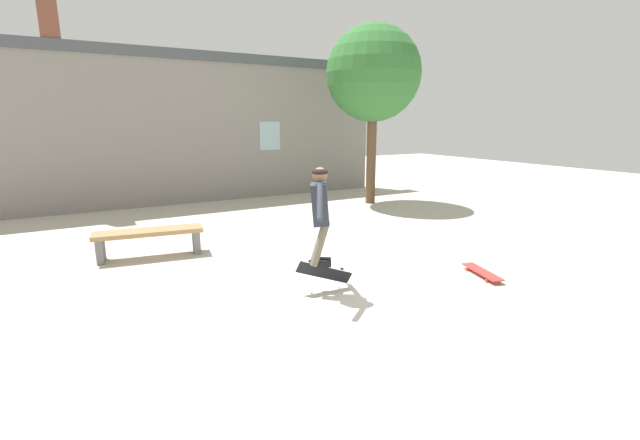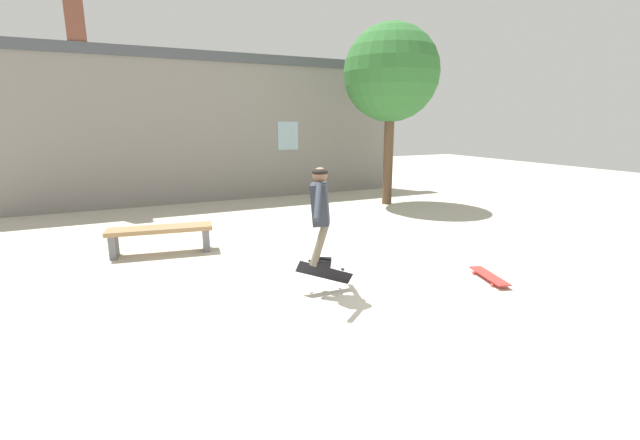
{
  "view_description": "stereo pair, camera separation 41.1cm",
  "coord_description": "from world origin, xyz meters",
  "px_view_note": "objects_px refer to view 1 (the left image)",
  "views": [
    {
      "loc": [
        -3.1,
        -5.1,
        2.44
      ],
      "look_at": [
        -0.23,
        -0.01,
        1.08
      ],
      "focal_mm": 24.0,
      "sensor_mm": 36.0,
      "label": 1
    },
    {
      "loc": [
        -2.74,
        -5.29,
        2.44
      ],
      "look_at": [
        -0.23,
        -0.01,
        1.08
      ],
      "focal_mm": 24.0,
      "sensor_mm": 36.0,
      "label": 2
    }
  ],
  "objects_px": {
    "skateboard_flipping": "(324,272)",
    "park_bench": "(149,237)",
    "skater": "(320,208)",
    "tree_right": "(373,74)",
    "skateboard_resting": "(482,272)"
  },
  "relations": [
    {
      "from": "skateboard_flipping",
      "to": "park_bench",
      "type": "bearing_deg",
      "value": 134.11
    },
    {
      "from": "skater",
      "to": "skateboard_flipping",
      "type": "distance_m",
      "value": 0.97
    },
    {
      "from": "park_bench",
      "to": "skateboard_flipping",
      "type": "relative_size",
      "value": 2.3
    },
    {
      "from": "skater",
      "to": "skateboard_flipping",
      "type": "bearing_deg",
      "value": 43.17
    },
    {
      "from": "skater",
      "to": "park_bench",
      "type": "bearing_deg",
      "value": 151.95
    },
    {
      "from": "skater",
      "to": "tree_right",
      "type": "bearing_deg",
      "value": 77.86
    },
    {
      "from": "park_bench",
      "to": "skateboard_resting",
      "type": "xyz_separation_m",
      "value": [
        4.51,
        -3.68,
        -0.31
      ]
    },
    {
      "from": "park_bench",
      "to": "skateboard_flipping",
      "type": "height_order",
      "value": "park_bench"
    },
    {
      "from": "tree_right",
      "to": "skateboard_resting",
      "type": "height_order",
      "value": "tree_right"
    },
    {
      "from": "park_bench",
      "to": "tree_right",
      "type": "bearing_deg",
      "value": 27.68
    },
    {
      "from": "tree_right",
      "to": "park_bench",
      "type": "distance_m",
      "value": 7.83
    },
    {
      "from": "skater",
      "to": "skateboard_flipping",
      "type": "relative_size",
      "value": 1.67
    },
    {
      "from": "skateboard_flipping",
      "to": "skateboard_resting",
      "type": "height_order",
      "value": "skateboard_flipping"
    },
    {
      "from": "skateboard_flipping",
      "to": "skateboard_resting",
      "type": "relative_size",
      "value": 0.94
    },
    {
      "from": "tree_right",
      "to": "skateboard_flipping",
      "type": "distance_m",
      "value": 7.9
    }
  ]
}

